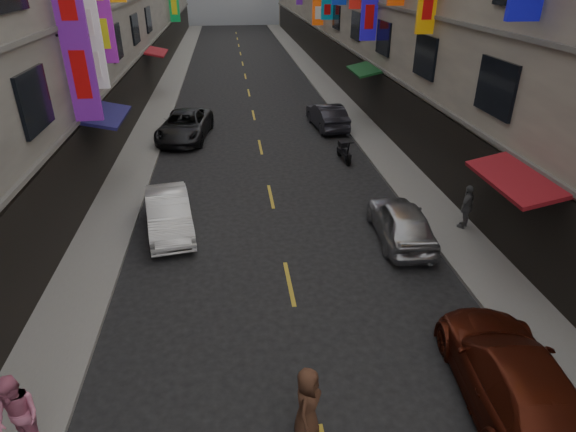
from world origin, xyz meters
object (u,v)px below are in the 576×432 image
object	(u,v)px
scooter_far_right	(344,151)
pedestrian_rfar	(467,206)
car_left_far	(185,126)
car_right_far	(327,116)
pedestrian_lfar	(18,418)
car_left_mid	(169,213)
car_right_near	(514,379)
car_right_mid	(401,221)
pedestrian_crossing	(307,404)

from	to	relation	value
scooter_far_right	pedestrian_rfar	bearing A→B (deg)	104.90
car_left_far	car_right_far	bearing A→B (deg)	15.39
pedestrian_lfar	car_left_mid	bearing A→B (deg)	107.65
car_right_near	pedestrian_lfar	distance (m)	9.53
car_left_mid	car_right_far	xyz separation A→B (m)	(7.72, 11.22, 0.02)
scooter_far_right	car_right_near	bearing A→B (deg)	85.53
scooter_far_right	car_left_far	xyz separation A→B (m)	(-7.65, 4.23, 0.27)
car_right_mid	pedestrian_lfar	world-z (taller)	pedestrian_lfar
car_right_far	car_left_far	bearing A→B (deg)	1.86
car_right_near	pedestrian_crossing	xyz separation A→B (m)	(-4.29, -0.16, 0.08)
scooter_far_right	pedestrian_rfar	world-z (taller)	pedestrian_rfar
car_left_far	car_right_mid	bearing A→B (deg)	-48.09
pedestrian_rfar	pedestrian_crossing	xyz separation A→B (m)	(-6.72, -7.52, -0.09)
car_right_near	car_right_far	distance (m)	19.75
car_left_far	pedestrian_lfar	bearing A→B (deg)	-86.88
car_left_mid	car_right_mid	bearing A→B (deg)	-20.68
car_right_far	pedestrian_lfar	distance (m)	21.95
car_left_mid	pedestrian_rfar	distance (m)	10.22
car_right_near	pedestrian_lfar	xyz separation A→B (m)	(-9.52, -0.02, 0.29)
scooter_far_right	car_right_near	xyz separation A→B (m)	(0.21, -14.53, 0.29)
car_right_mid	pedestrian_rfar	distance (m)	2.47
pedestrian_crossing	pedestrian_lfar	bearing A→B (deg)	113.66
scooter_far_right	car_right_mid	distance (m)	7.55
pedestrian_lfar	pedestrian_rfar	bearing A→B (deg)	61.20
pedestrian_lfar	car_left_far	bearing A→B (deg)	114.48
car_right_far	pedestrian_crossing	bearing A→B (deg)	72.50
car_left_mid	car_left_far	size ratio (longest dim) A/B	0.80
car_right_near	pedestrian_rfar	size ratio (longest dim) A/B	3.21
car_right_far	pedestrian_lfar	world-z (taller)	pedestrian_lfar
car_left_far	car_right_near	world-z (taller)	car_right_near
car_right_near	car_right_mid	world-z (taller)	car_right_near
car_left_mid	car_right_near	world-z (taller)	car_right_near
car_right_near	scooter_far_right	bearing A→B (deg)	-82.85
scooter_far_right	pedestrian_crossing	size ratio (longest dim) A/B	1.11
car_right_far	scooter_far_right	bearing A→B (deg)	82.36
pedestrian_lfar	car_right_far	bearing A→B (deg)	93.82
car_right_far	pedestrian_rfar	distance (m)	12.64
car_right_mid	pedestrian_crossing	xyz separation A→B (m)	(-4.29, -7.14, 0.13)
pedestrian_rfar	pedestrian_lfar	bearing A→B (deg)	-10.98
car_left_mid	car_left_far	xyz separation A→B (m)	(-0.14, 10.22, 0.04)
car_right_mid	pedestrian_rfar	xyz separation A→B (m)	(2.43, 0.37, 0.22)
car_left_far	car_right_near	bearing A→B (deg)	-59.08
car_right_mid	pedestrian_crossing	distance (m)	8.33
car_right_near	pedestrian_rfar	distance (m)	7.75
pedestrian_lfar	car_right_mid	bearing A→B (deg)	65.85
car_right_near	pedestrian_crossing	world-z (taller)	pedestrian_crossing
car_left_mid	pedestrian_crossing	world-z (taller)	pedestrian_crossing
scooter_far_right	pedestrian_crossing	xyz separation A→B (m)	(-4.08, -14.69, 0.37)
car_right_far	pedestrian_lfar	size ratio (longest dim) A/B	2.33
pedestrian_rfar	pedestrian_crossing	distance (m)	10.08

